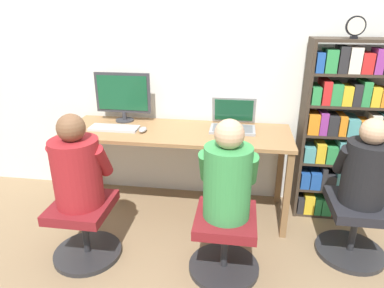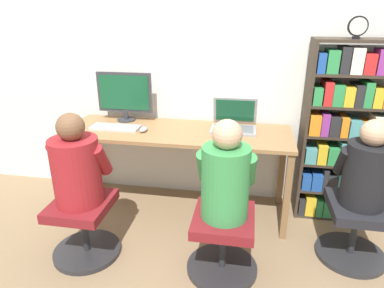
# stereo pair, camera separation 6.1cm
# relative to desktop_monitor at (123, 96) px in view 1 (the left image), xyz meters

# --- Properties ---
(ground_plane) EXTENTS (14.00, 14.00, 0.00)m
(ground_plane) POSITION_rel_desktop_monitor_xyz_m (0.53, -0.51, -1.01)
(ground_plane) COLOR #846B4C
(wall_back) EXTENTS (10.00, 0.05, 2.60)m
(wall_back) POSITION_rel_desktop_monitor_xyz_m (0.53, 0.19, 0.29)
(wall_back) COLOR silver
(wall_back) RESTS_ON ground_plane
(desk) EXTENTS (1.92, 0.64, 0.77)m
(desk) POSITION_rel_desktop_monitor_xyz_m (0.53, -0.20, -0.32)
(desk) COLOR olive
(desk) RESTS_ON ground_plane
(desktop_monitor) EXTENTS (0.51, 0.17, 0.44)m
(desktop_monitor) POSITION_rel_desktop_monitor_xyz_m (0.00, 0.00, 0.00)
(desktop_monitor) COLOR #333338
(desktop_monitor) RESTS_ON desk
(laptop) EXTENTS (0.38, 0.32, 0.26)m
(laptop) POSITION_rel_desktop_monitor_xyz_m (1.00, -0.07, -0.18)
(laptop) COLOR gray
(laptop) RESTS_ON desk
(keyboard) EXTENTS (0.42, 0.16, 0.03)m
(keyboard) POSITION_rel_desktop_monitor_xyz_m (-0.01, -0.24, -0.22)
(keyboard) COLOR #B2B2B7
(keyboard) RESTS_ON desk
(computer_mouse_by_keyboard) EXTENTS (0.06, 0.11, 0.04)m
(computer_mouse_by_keyboard) POSITION_rel_desktop_monitor_xyz_m (0.25, -0.27, -0.22)
(computer_mouse_by_keyboard) COLOR #99999E
(computer_mouse_by_keyboard) RESTS_ON desk
(office_chair_left) EXTENTS (0.50, 0.50, 0.45)m
(office_chair_left) POSITION_rel_desktop_monitor_xyz_m (-0.03, -0.93, -0.76)
(office_chair_left) COLOR #262628
(office_chair_left) RESTS_ON ground_plane
(office_chair_right) EXTENTS (0.50, 0.50, 0.45)m
(office_chair_right) POSITION_rel_desktop_monitor_xyz_m (1.00, -0.93, -0.76)
(office_chair_right) COLOR #262628
(office_chair_right) RESTS_ON ground_plane
(person_at_monitor) EXTENTS (0.41, 0.34, 0.65)m
(person_at_monitor) POSITION_rel_desktop_monitor_xyz_m (-0.03, -0.92, -0.28)
(person_at_monitor) COLOR maroon
(person_at_monitor) RESTS_ON office_chair_left
(person_at_laptop) EXTENTS (0.38, 0.33, 0.67)m
(person_at_laptop) POSITION_rel_desktop_monitor_xyz_m (1.00, -0.92, -0.27)
(person_at_laptop) COLOR #388C47
(person_at_laptop) RESTS_ON office_chair_right
(bookshelf) EXTENTS (0.78, 0.29, 1.53)m
(bookshelf) POSITION_rel_desktop_monitor_xyz_m (1.92, -0.05, -0.26)
(bookshelf) COLOR #382D23
(bookshelf) RESTS_ON ground_plane
(desk_clock) EXTENTS (0.14, 0.03, 0.16)m
(desk_clock) POSITION_rel_desktop_monitor_xyz_m (1.85, -0.11, 0.61)
(desk_clock) COLOR black
(desk_clock) RESTS_ON bookshelf
(office_chair_side) EXTENTS (0.50, 0.50, 0.45)m
(office_chair_side) POSITION_rel_desktop_monitor_xyz_m (1.93, -0.62, -0.76)
(office_chair_side) COLOR #262628
(office_chair_side) RESTS_ON ground_plane
(person_near_shelf) EXTENTS (0.37, 0.32, 0.62)m
(person_near_shelf) POSITION_rel_desktop_monitor_xyz_m (1.93, -0.61, -0.29)
(person_near_shelf) COLOR black
(person_near_shelf) RESTS_ON office_chair_side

